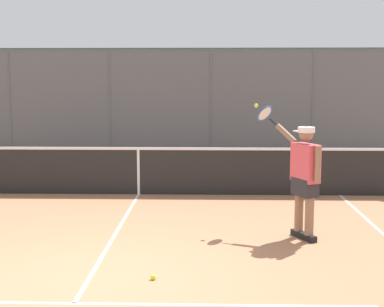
{
  "coord_description": "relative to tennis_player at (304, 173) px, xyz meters",
  "views": [
    {
      "loc": [
        -1.4,
        6.42,
        2.37
      ],
      "look_at": [
        -1.13,
        -3.42,
        1.05
      ],
      "focal_mm": 53.72,
      "sensor_mm": 36.0,
      "label": 1
    }
  ],
  "objects": [
    {
      "name": "tennis_ball_by_sideline",
      "position": [
        2.04,
        1.8,
        -0.94
      ],
      "size": [
        0.07,
        0.07,
        0.07
      ],
      "primitive_type": "sphere",
      "color": "#CCDB33",
      "rests_on": "ground"
    },
    {
      "name": "tennis_player",
      "position": [
        0.0,
        0.0,
        0.0
      ],
      "size": [
        0.9,
        1.16,
        1.95
      ],
      "rotation": [
        0.0,
        0.0,
        -1.12
      ],
      "color": "black",
      "rests_on": "ground"
    },
    {
      "name": "tennis_net",
      "position": [
        2.8,
        -3.13,
        -0.48
      ],
      "size": [
        10.51,
        0.09,
        1.07
      ],
      "color": "#2D2D2D",
      "rests_on": "ground"
    },
    {
      "name": "ground_plane",
      "position": [
        2.8,
        1.86,
        -0.97
      ],
      "size": [
        60.0,
        60.0,
        0.0
      ],
      "primitive_type": "plane",
      "color": "#B27551"
    },
    {
      "name": "fence_backdrop",
      "position": [
        2.8,
        -9.19,
        0.62
      ],
      "size": [
        17.84,
        1.37,
        3.21
      ],
      "color": "#565B60",
      "rests_on": "ground"
    }
  ]
}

